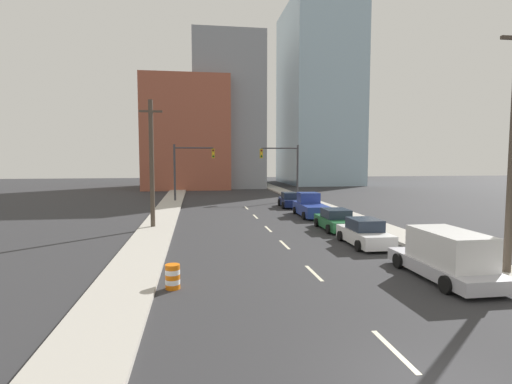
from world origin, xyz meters
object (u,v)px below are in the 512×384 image
(traffic_barrel, at_px, (173,277))
(sedan_green, at_px, (336,220))
(box_truck_silver, at_px, (447,256))
(sedan_white, at_px, (365,233))
(traffic_signal_left, at_px, (186,165))
(pickup_truck_blue, at_px, (310,207))
(sedan_navy, at_px, (290,200))
(utility_pole_left_mid, at_px, (152,163))
(traffic_signal_right, at_px, (287,164))

(traffic_barrel, bearing_deg, sedan_green, 46.89)
(box_truck_silver, bearing_deg, sedan_white, 95.28)
(traffic_signal_left, height_order, pickup_truck_blue, traffic_signal_left)
(sedan_white, bearing_deg, sedan_navy, 90.44)
(utility_pole_left_mid, xyz_separation_m, sedan_navy, (12.62, 11.09, -3.96))
(traffic_signal_right, relative_size, box_truck_silver, 1.17)
(traffic_barrel, xyz_separation_m, sedan_white, (10.48, 6.22, 0.22))
(traffic_signal_left, bearing_deg, sedan_white, -67.21)
(sedan_white, bearing_deg, traffic_signal_right, 87.54)
(traffic_signal_left, relative_size, sedan_green, 1.46)
(traffic_signal_right, xyz_separation_m, box_truck_silver, (-0.65, -32.07, -3.35))
(traffic_signal_right, distance_m, traffic_barrel, 33.95)
(sedan_navy, bearing_deg, pickup_truck_blue, -84.77)
(traffic_barrel, bearing_deg, box_truck_silver, -2.35)
(pickup_truck_blue, bearing_deg, box_truck_silver, -87.40)
(sedan_green, relative_size, sedan_navy, 1.06)
(box_truck_silver, xyz_separation_m, sedan_green, (-0.51, 11.79, -0.30))
(sedan_green, height_order, sedan_navy, sedan_navy)
(pickup_truck_blue, distance_m, sedan_navy, 6.66)
(sedan_white, height_order, pickup_truck_blue, pickup_truck_blue)
(traffic_barrel, relative_size, sedan_white, 0.21)
(sedan_navy, bearing_deg, box_truck_silver, -85.38)
(traffic_barrel, bearing_deg, pickup_truck_blue, 59.31)
(traffic_signal_right, distance_m, sedan_green, 20.63)
(traffic_signal_left, xyz_separation_m, sedan_navy, (10.67, -6.89, -3.62))
(traffic_signal_left, distance_m, sedan_white, 27.78)
(traffic_signal_left, relative_size, sedan_navy, 1.54)
(sedan_white, relative_size, sedan_navy, 1.04)
(traffic_signal_right, height_order, sedan_white, traffic_signal_right)
(sedan_green, bearing_deg, box_truck_silver, -86.46)
(traffic_signal_left, relative_size, utility_pole_left_mid, 0.73)
(utility_pole_left_mid, xyz_separation_m, traffic_barrel, (2.14, -13.63, -4.18))
(sedan_white, bearing_deg, traffic_barrel, -148.87)
(box_truck_silver, bearing_deg, traffic_signal_left, 109.22)
(sedan_green, xyz_separation_m, sedan_navy, (-0.13, 13.39, 0.03))
(pickup_truck_blue, bearing_deg, traffic_signal_left, 130.22)
(traffic_barrel, bearing_deg, utility_pole_left_mid, 98.91)
(utility_pole_left_mid, relative_size, box_truck_silver, 1.60)
(sedan_white, distance_m, sedan_green, 5.12)
(sedan_green, bearing_deg, traffic_barrel, -132.06)
(traffic_signal_left, height_order, utility_pole_left_mid, utility_pole_left_mid)
(traffic_barrel, relative_size, pickup_truck_blue, 0.17)
(traffic_barrel, distance_m, sedan_navy, 26.85)
(traffic_signal_left, bearing_deg, pickup_truck_blue, -51.14)
(sedan_green, bearing_deg, pickup_truck_blue, 90.09)
(traffic_signal_left, relative_size, sedan_white, 1.48)
(traffic_signal_right, xyz_separation_m, sedan_white, (-1.29, -25.39, -3.62))
(utility_pole_left_mid, bearing_deg, sedan_white, -30.43)
(pickup_truck_blue, relative_size, sedan_navy, 1.28)
(traffic_barrel, distance_m, sedan_white, 12.19)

